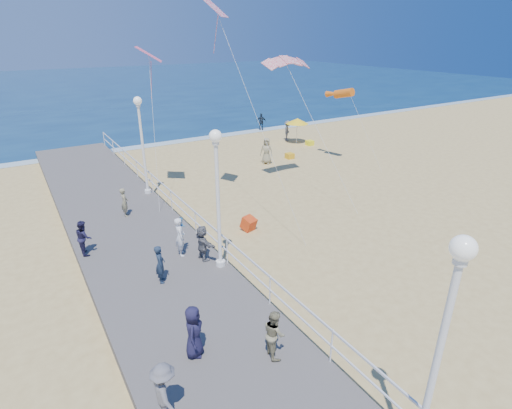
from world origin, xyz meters
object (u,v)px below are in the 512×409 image
beach_walker_a (288,131)px  beach_walker_b (261,122)px  spectator_4 (194,332)px  beach_chair_left (290,156)px  lamp_post_mid (218,187)px  spectator_6 (125,202)px  beach_chair_right (310,143)px  spectator_7 (84,237)px  woman_holding_toddler (180,237)px  spectator_5 (203,243)px  box_kite (249,225)px  toddler_held (182,226)px  lamp_post_near (442,337)px  beach_umbrella (297,121)px  beach_walker_c (267,151)px  spectator_1 (274,333)px  spectator_2 (164,393)px  spectator_0 (160,264)px  lamp_post_far (142,136)px

beach_walker_a → beach_walker_b: (0.24, 4.64, -0.06)m
spectator_4 → beach_chair_left: spectator_4 is taller
lamp_post_mid → spectator_6: 7.29m
beach_chair_right → spectator_7: bearing=-153.3°
spectator_7 → woman_holding_toddler: bearing=-123.9°
woman_holding_toddler → spectator_5: woman_holding_toddler is taller
beach_chair_left → box_kite: bearing=-135.3°
toddler_held → beach_walker_b: toddler_held is taller
lamp_post_near → beach_umbrella: size_ratio=2.49×
spectator_7 → beach_walker_c: 15.61m
lamp_post_near → beach_walker_a: bearing=59.5°
spectator_1 → spectator_4: (-1.88, 1.16, 0.06)m
spectator_1 → beach_chair_left: 20.53m
spectator_6 → beach_walker_a: spectator_6 is taller
lamp_post_mid → toddler_held: bearing=115.5°
beach_walker_b → beach_chair_left: 9.69m
spectator_7 → beach_chair_right: (19.60, 9.87, -0.93)m
spectator_4 → beach_umbrella: (17.52, 18.48, 0.72)m
lamp_post_mid → beach_walker_c: 14.92m
beach_chair_right → beach_walker_b: bearing=94.2°
spectator_5 → beach_walker_a: size_ratio=0.82×
beach_walker_a → box_kite: beach_walker_a is taller
spectator_5 → toddler_held: bearing=22.1°
spectator_2 → beach_walker_a: spectator_2 is taller
woman_holding_toddler → spectator_0: (-1.33, -1.43, -0.09)m
spectator_6 → beach_walker_b: bearing=-40.8°
lamp_post_mid → beach_chair_left: (11.61, 11.34, -3.46)m
spectator_2 → beach_chair_left: (15.72, 16.64, -0.98)m
toddler_held → lamp_post_near: bearing=-162.6°
lamp_post_far → beach_walker_c: size_ratio=2.85×
woman_holding_toddler → box_kite: 4.09m
beach_walker_c → spectator_7: bearing=-103.4°
spectator_6 → beach_walker_c: 12.23m
spectator_0 → spectator_2: (-1.80, -5.46, 0.06)m
beach_walker_a → box_kite: 17.63m
spectator_0 → toddler_held: bearing=-28.6°
spectator_0 → beach_walker_a: (16.92, 15.65, -0.24)m
spectator_6 → beach_walker_c: bearing=-58.1°
beach_chair_left → woman_holding_toddler: bearing=-142.2°
spectator_7 → beach_chair_left: (15.86, 7.61, -0.93)m
beach_chair_right → spectator_6: bearing=-157.8°
woman_holding_toddler → beach_chair_left: bearing=-39.3°
beach_umbrella → beach_chair_left: (-3.18, -3.36, -1.71)m
spectator_1 → spectator_7: size_ratio=1.00×
lamp_post_near → box_kite: (2.86, 11.68, -3.36)m
beach_walker_c → spectator_2: bearing=-81.4°
lamp_post_far → spectator_4: (-2.73, -12.78, -2.47)m
spectator_1 → lamp_post_mid: bearing=0.7°
beach_walker_a → beach_chair_left: size_ratio=3.22×
lamp_post_near → beach_walker_c: (9.44, 20.22, -2.73)m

